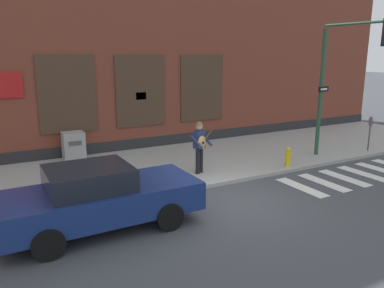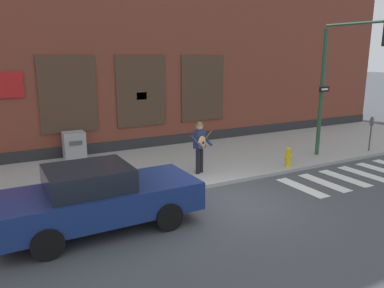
% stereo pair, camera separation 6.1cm
% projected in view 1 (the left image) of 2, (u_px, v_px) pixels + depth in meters
% --- Properties ---
extents(ground_plane, '(160.00, 160.00, 0.00)m').
position_uv_depth(ground_plane, '(227.00, 201.00, 10.45)').
color(ground_plane, '#424449').
extents(sidewalk, '(28.00, 5.39, 0.12)m').
position_uv_depth(sidewalk, '(169.00, 165.00, 13.72)').
color(sidewalk, '#9E9E99').
rests_on(sidewalk, ground).
extents(building_backdrop, '(28.00, 4.06, 8.30)m').
position_uv_depth(building_backdrop, '(123.00, 52.00, 16.79)').
color(building_backdrop, brown).
rests_on(building_backdrop, ground).
extents(crosswalk, '(5.20, 1.90, 0.01)m').
position_uv_depth(crosswalk, '(354.00, 176.00, 12.66)').
color(crosswalk, silver).
rests_on(crosswalk, ground).
extents(red_car, '(4.63, 2.04, 1.53)m').
position_uv_depth(red_car, '(99.00, 197.00, 8.66)').
color(red_car, navy).
rests_on(red_car, ground).
extents(busker, '(0.78, 0.67, 1.73)m').
position_uv_depth(busker, '(200.00, 145.00, 12.36)').
color(busker, black).
rests_on(busker, sidewalk).
extents(traffic_light, '(0.76, 2.65, 5.02)m').
position_uv_depth(traffic_light, '(347.00, 67.00, 13.38)').
color(traffic_light, '#234C33').
rests_on(traffic_light, sidewalk).
extents(parking_meter, '(0.13, 0.11, 1.44)m').
position_uv_depth(parking_meter, '(370.00, 128.00, 15.37)').
color(parking_meter, '#47474C').
rests_on(parking_meter, sidewalk).
extents(utility_box, '(0.79, 0.64, 1.05)m').
position_uv_depth(utility_box, '(74.00, 146.00, 14.15)').
color(utility_box, '#9E9E9E').
rests_on(utility_box, sidewalk).
extents(fire_hydrant, '(0.38, 0.20, 0.70)m').
position_uv_depth(fire_hydrant, '(288.00, 157.00, 13.29)').
color(fire_hydrant, gold).
rests_on(fire_hydrant, sidewalk).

